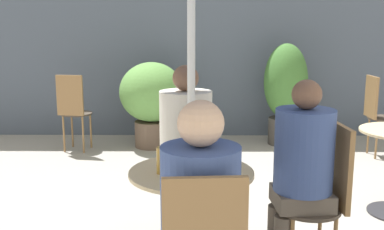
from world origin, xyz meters
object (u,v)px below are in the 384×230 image
seated_person_0 (200,212)px  potted_plant_1 (285,89)px  bistro_chair_4 (73,106)px  seated_person_1 (301,165)px  cafe_table_near (191,204)px  bistro_chair_2 (185,155)px  beer_glass_0 (220,157)px  bistro_chair_1 (325,190)px  beer_glass_2 (162,160)px  beer_glass_3 (191,168)px  bistro_chair_3 (377,109)px  seated_person_2 (186,138)px  beer_glass_1 (199,150)px  potted_plant_0 (152,97)px

seated_person_0 → potted_plant_1: bearing=-110.1°
potted_plant_1 → bistro_chair_4: bearing=-171.1°
seated_person_1 → cafe_table_near: bearing=-90.0°
bistro_chair_2 → beer_glass_0: 0.82m
seated_person_0 → beer_glass_0: (0.12, 0.66, 0.05)m
bistro_chair_1 → beer_glass_2: 0.98m
seated_person_1 → beer_glass_3: 0.67m
bistro_chair_3 → seated_person_2: (-2.21, -2.14, 0.17)m
bistro_chair_2 → seated_person_0: bearing=-90.0°
beer_glass_1 → potted_plant_0: bearing=100.9°
bistro_chair_3 → potted_plant_0: bearing=80.6°
seated_person_0 → beer_glass_1: seated_person_0 is taller
bistro_chair_2 → beer_glass_1: size_ratio=5.96×
bistro_chair_2 → potted_plant_0: (-0.49, 2.41, 0.07)m
cafe_table_near → bistro_chair_4: size_ratio=0.75×
seated_person_1 → bistro_chair_4: bearing=-147.8°
seated_person_1 → seated_person_0: bearing=-45.0°
beer_glass_2 → potted_plant_1: size_ratio=0.11×
beer_glass_0 → beer_glass_3: (-0.16, -0.20, -0.01)m
cafe_table_near → potted_plant_0: (-0.54, 3.20, 0.15)m
bistro_chair_2 → seated_person_1: bearing=-51.0°
bistro_chair_2 → beer_glass_2: bistro_chair_2 is taller
bistro_chair_4 → beer_glass_1: bearing=127.1°
bistro_chair_2 → beer_glass_0: size_ratio=6.32×
beer_glass_1 → beer_glass_2: beer_glass_1 is taller
beer_glass_2 → potted_plant_0: potted_plant_0 is taller
seated_person_0 → beer_glass_0: seated_person_0 is taller
potted_plant_0 → potted_plant_1: bearing=4.9°
bistro_chair_3 → seated_person_1: size_ratio=0.78×
seated_person_1 → beer_glass_0: seated_person_1 is taller
cafe_table_near → beer_glass_1: bearing=75.5°
seated_person_1 → beer_glass_0: size_ratio=8.05×
bistro_chair_3 → potted_plant_1: (-0.98, 0.57, 0.16)m
beer_glass_1 → cafe_table_near: bearing=-104.5°
seated_person_1 → beer_glass_1: (-0.59, 0.12, 0.05)m
bistro_chair_4 → beer_glass_2: (1.32, -2.97, 0.21)m
seated_person_1 → potted_plant_1: bearing=166.4°
potted_plant_1 → beer_glass_2: bearing=-111.7°
bistro_chair_3 → beer_glass_0: bearing=143.5°
bistro_chair_1 → bistro_chair_3: size_ratio=1.00×
bistro_chair_2 → beer_glass_3: bistro_chair_2 is taller
bistro_chair_2 → potted_plant_0: bearing=97.3°
beer_glass_0 → beer_glass_2: size_ratio=1.01×
bistro_chair_2 → beer_glass_0: bearing=-77.7°
bistro_chair_4 → seated_person_0: size_ratio=0.79×
beer_glass_0 → beer_glass_1: (-0.12, 0.13, 0.00)m
seated_person_0 → bistro_chair_4: bearing=-70.9°
seated_person_1 → beer_glass_2: seated_person_1 is taller
bistro_chair_3 → beer_glass_0: 3.40m
bistro_chair_4 → potted_plant_0: potted_plant_0 is taller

